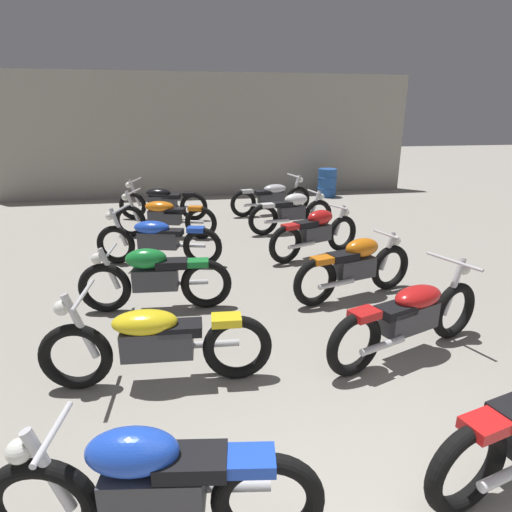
% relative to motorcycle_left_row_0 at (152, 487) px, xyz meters
% --- Properties ---
extents(back_wall, '(12.67, 0.24, 3.60)m').
position_rel_motorcycle_left_row_0_xyz_m(back_wall, '(1.29, 11.62, 1.34)').
color(back_wall, '#9E998E').
rests_on(back_wall, ground).
extents(motorcycle_left_row_0, '(1.96, 0.52, 0.88)m').
position_rel_motorcycle_left_row_0_xyz_m(motorcycle_left_row_0, '(0.00, 0.00, 0.00)').
color(motorcycle_left_row_0, black).
rests_on(motorcycle_left_row_0, ground).
extents(motorcycle_left_row_1, '(2.17, 0.68, 0.97)m').
position_rel_motorcycle_left_row_0_xyz_m(motorcycle_left_row_1, '(-0.04, 1.69, -0.01)').
color(motorcycle_left_row_1, black).
rests_on(motorcycle_left_row_1, ground).
extents(motorcycle_left_row_2, '(1.97, 0.48, 0.88)m').
position_rel_motorcycle_left_row_0_xyz_m(motorcycle_left_row_2, '(-0.11, 3.37, 0.00)').
color(motorcycle_left_row_2, black).
rests_on(motorcycle_left_row_2, ground).
extents(motorcycle_left_row_3, '(2.12, 0.83, 0.97)m').
position_rel_motorcycle_left_row_0_xyz_m(motorcycle_left_row_3, '(-0.13, 5.17, -0.01)').
color(motorcycle_left_row_3, black).
rests_on(motorcycle_left_row_3, ground).
extents(motorcycle_left_row_4, '(2.11, 0.86, 0.97)m').
position_rel_motorcycle_left_row_0_xyz_m(motorcycle_left_row_4, '(-0.04, 6.87, -0.01)').
color(motorcycle_left_row_4, black).
rests_on(motorcycle_left_row_4, ground).
extents(motorcycle_left_row_5, '(2.13, 0.82, 0.97)m').
position_rel_motorcycle_left_row_0_xyz_m(motorcycle_left_row_5, '(-0.12, 8.47, -0.01)').
color(motorcycle_left_row_5, black).
rests_on(motorcycle_left_row_5, ground).
extents(motorcycle_right_row_1, '(2.08, 0.94, 0.97)m').
position_rel_motorcycle_left_row_0_xyz_m(motorcycle_right_row_1, '(2.58, 1.74, -0.01)').
color(motorcycle_right_row_1, black).
rests_on(motorcycle_right_row_1, ground).
extents(motorcycle_right_row_2, '(1.93, 0.72, 0.88)m').
position_rel_motorcycle_left_row_0_xyz_m(motorcycle_right_row_2, '(2.62, 3.28, 0.00)').
color(motorcycle_right_row_2, black).
rests_on(motorcycle_right_row_2, ground).
extents(motorcycle_right_row_3, '(1.87, 0.83, 0.88)m').
position_rel_motorcycle_left_row_0_xyz_m(motorcycle_right_row_3, '(2.63, 5.10, 0.00)').
color(motorcycle_right_row_3, black).
rests_on(motorcycle_right_row_3, ground).
extents(motorcycle_right_row_4, '(1.96, 0.62, 0.88)m').
position_rel_motorcycle_left_row_0_xyz_m(motorcycle_right_row_4, '(2.65, 6.78, 0.00)').
color(motorcycle_right_row_4, black).
rests_on(motorcycle_right_row_4, ground).
extents(motorcycle_right_row_5, '(2.15, 0.76, 0.97)m').
position_rel_motorcycle_left_row_0_xyz_m(motorcycle_right_row_5, '(2.59, 8.55, -0.01)').
color(motorcycle_right_row_5, black).
rests_on(motorcycle_right_row_5, ground).
extents(oil_drum, '(0.59, 0.59, 0.85)m').
position_rel_motorcycle_left_row_0_xyz_m(oil_drum, '(4.80, 10.64, -0.03)').
color(oil_drum, '#23519E').
rests_on(oil_drum, ground).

